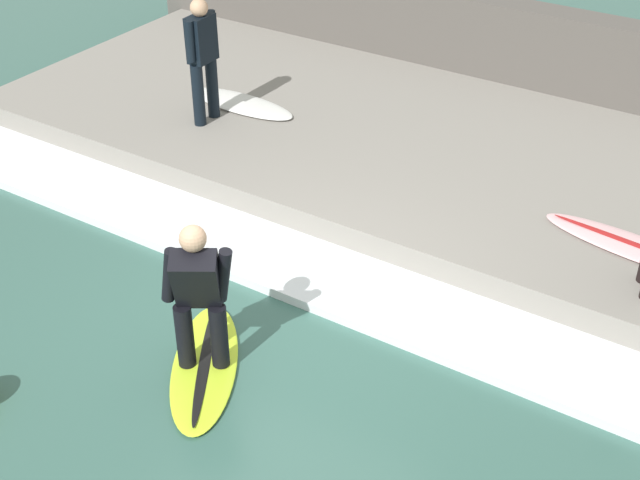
{
  "coord_description": "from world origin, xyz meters",
  "views": [
    {
      "loc": [
        -5.38,
        -3.9,
        5.44
      ],
      "look_at": [
        0.68,
        0.0,
        0.7
      ],
      "focal_mm": 50.0,
      "sensor_mm": 36.0,
      "label": 1
    }
  ],
  "objects_px": {
    "surfboard_riding": "(205,366)",
    "surfer_riding": "(198,291)",
    "surfer_waiting_far": "(203,54)",
    "surfboard_waiting_near": "(638,248)",
    "surfboard_waiting_far": "(241,103)"
  },
  "relations": [
    {
      "from": "surfboard_riding",
      "to": "surfer_riding",
      "type": "distance_m",
      "value": 0.85
    },
    {
      "from": "surfboard_riding",
      "to": "surfer_waiting_far",
      "type": "bearing_deg",
      "value": 38.13
    },
    {
      "from": "surfboard_waiting_near",
      "to": "surfer_waiting_far",
      "type": "height_order",
      "value": "surfer_waiting_far"
    },
    {
      "from": "surfboard_waiting_near",
      "to": "surfboard_waiting_far",
      "type": "bearing_deg",
      "value": 83.59
    },
    {
      "from": "surfboard_waiting_near",
      "to": "surfer_waiting_far",
      "type": "relative_size",
      "value": 1.3
    },
    {
      "from": "surfer_riding",
      "to": "surfer_waiting_far",
      "type": "xyz_separation_m",
      "value": [
        3.48,
        2.73,
        0.41
      ]
    },
    {
      "from": "surfer_riding",
      "to": "surfboard_waiting_near",
      "type": "xyz_separation_m",
      "value": [
        3.45,
        -2.87,
        -0.47
      ]
    },
    {
      "from": "surfboard_waiting_far",
      "to": "surfer_riding",
      "type": "bearing_deg",
      "value": -147.2
    },
    {
      "from": "surfboard_waiting_near",
      "to": "surfboard_waiting_far",
      "type": "distance_m",
      "value": 5.53
    },
    {
      "from": "surfboard_riding",
      "to": "surfer_riding",
      "type": "bearing_deg",
      "value": 26.57
    },
    {
      "from": "surfer_riding",
      "to": "surfer_waiting_far",
      "type": "bearing_deg",
      "value": 38.13
    },
    {
      "from": "surfer_riding",
      "to": "surfer_waiting_far",
      "type": "relative_size",
      "value": 0.92
    },
    {
      "from": "surfer_riding",
      "to": "surfboard_waiting_far",
      "type": "relative_size",
      "value": 0.88
    },
    {
      "from": "surfer_waiting_far",
      "to": "surfboard_riding",
      "type": "bearing_deg",
      "value": -141.87
    },
    {
      "from": "surfer_riding",
      "to": "surfboard_waiting_far",
      "type": "bearing_deg",
      "value": 32.8
    }
  ]
}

